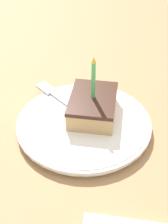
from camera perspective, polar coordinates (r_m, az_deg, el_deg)
ground_plane at (r=0.63m, az=0.75°, el=-3.01°), size 2.40×2.40×0.04m
plate at (r=0.60m, az=-0.00°, el=-2.16°), size 0.26×0.26×0.02m
cake_slice at (r=0.59m, az=1.56°, el=0.96°), size 0.09×0.12×0.13m
fork at (r=0.65m, az=-4.52°, el=2.61°), size 0.14×0.12×0.00m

